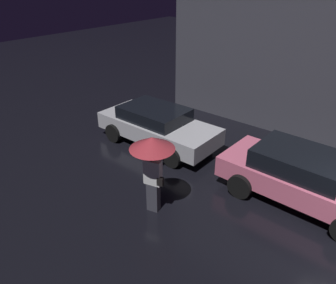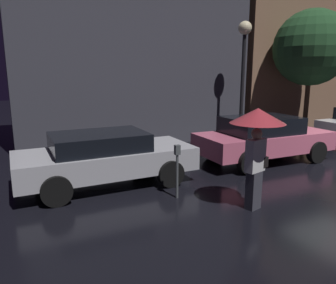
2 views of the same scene
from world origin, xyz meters
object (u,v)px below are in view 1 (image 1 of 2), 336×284
at_px(parked_car_pink, 303,176).
at_px(pedestrian_with_umbrella, 152,153).
at_px(parking_meter, 152,152).
at_px(parked_car_silver, 157,125).

xyz_separation_m(parked_car_pink, pedestrian_with_umbrella, (-2.77, -2.82, 0.93)).
bearing_deg(parked_car_pink, parking_meter, -156.64).
relative_size(pedestrian_with_umbrella, parking_meter, 1.71).
bearing_deg(parked_car_silver, pedestrian_with_umbrella, -50.40).
xyz_separation_m(parked_car_silver, parking_meter, (1.21, -1.62, 0.04)).
bearing_deg(parking_meter, parked_car_pink, 22.01).
relative_size(parked_car_silver, pedestrian_with_umbrella, 2.07).
bearing_deg(parked_car_pink, parked_car_silver, -179.03).
relative_size(parked_car_pink, pedestrian_with_umbrella, 2.07).
bearing_deg(pedestrian_with_umbrella, parked_car_silver, 115.36).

